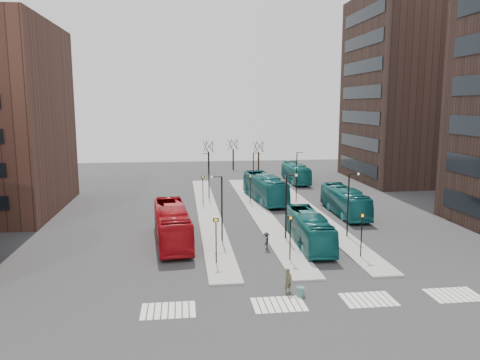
{
  "coord_description": "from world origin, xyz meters",
  "views": [
    {
      "loc": [
        -7.0,
        -23.68,
        12.69
      ],
      "look_at": [
        -1.11,
        22.93,
        5.0
      ],
      "focal_mm": 35.0,
      "sensor_mm": 36.0,
      "label": 1
    }
  ],
  "objects": [
    {
      "name": "ground",
      "position": [
        0.0,
        0.0,
        0.0
      ],
      "size": [
        160.0,
        160.0,
        0.0
      ],
      "primitive_type": "plane",
      "color": "#29292C",
      "rests_on": "ground"
    },
    {
      "name": "island_left",
      "position": [
        -4.0,
        30.0,
        0.07
      ],
      "size": [
        2.5,
        45.0,
        0.15
      ],
      "primitive_type": "cube",
      "color": "gray",
      "rests_on": "ground"
    },
    {
      "name": "island_mid",
      "position": [
        2.0,
        30.0,
        0.07
      ],
      "size": [
        2.5,
        45.0,
        0.15
      ],
      "primitive_type": "cube",
      "color": "gray",
      "rests_on": "ground"
    },
    {
      "name": "island_right",
      "position": [
        8.0,
        30.0,
        0.07
      ],
      "size": [
        2.5,
        45.0,
        0.15
      ],
      "primitive_type": "cube",
      "color": "gray",
      "rests_on": "ground"
    },
    {
      "name": "suitcase",
      "position": [
        0.7,
        5.11,
        0.31
      ],
      "size": [
        0.58,
        0.52,
        0.61
      ],
      "primitive_type": "cube",
      "rotation": [
        0.0,
        0.0,
        -0.3
      ],
      "color": "navy",
      "rests_on": "ground"
    },
    {
      "name": "red_bus",
      "position": [
        -7.98,
        18.66,
        1.69
      ],
      "size": [
        3.83,
        12.3,
        3.37
      ],
      "primitive_type": "imported",
      "rotation": [
        0.0,
        0.0,
        0.08
      ],
      "color": "#AE0D15",
      "rests_on": "ground"
    },
    {
      "name": "teal_bus_a",
      "position": [
        4.34,
        16.21,
        1.46
      ],
      "size": [
        2.84,
        10.57,
        2.92
      ],
      "primitive_type": "imported",
      "rotation": [
        0.0,
        0.0,
        -0.04
      ],
      "color": "#115959",
      "rests_on": "ground"
    },
    {
      "name": "teal_bus_b",
      "position": [
        3.81,
        35.89,
        1.74
      ],
      "size": [
        4.17,
        12.69,
        3.47
      ],
      "primitive_type": "imported",
      "rotation": [
        0.0,
        0.0,
        0.1
      ],
      "color": "#135D60",
      "rests_on": "ground"
    },
    {
      "name": "teal_bus_c",
      "position": [
        11.65,
        27.28,
        1.54
      ],
      "size": [
        2.73,
        11.11,
        3.08
      ],
      "primitive_type": "imported",
      "rotation": [
        0.0,
        0.0,
        -0.01
      ],
      "color": "#136163",
      "rests_on": "ground"
    },
    {
      "name": "teal_bus_d",
      "position": [
        11.48,
        49.98,
        1.51
      ],
      "size": [
        2.63,
        10.89,
        3.03
      ],
      "primitive_type": "imported",
      "rotation": [
        0.0,
        0.0,
        -0.01
      ],
      "color": "#166E6B",
      "rests_on": "ground"
    },
    {
      "name": "traveller",
      "position": [
        0.02,
        5.76,
        0.85
      ],
      "size": [
        0.74,
        0.68,
        1.7
      ],
      "primitive_type": "imported",
      "rotation": [
        0.0,
        0.0,
        0.58
      ],
      "color": "#49452C",
      "rests_on": "ground"
    },
    {
      "name": "commuter_a",
      "position": [
        -6.84,
        16.79,
        0.89
      ],
      "size": [
        1.0,
        0.87,
        1.78
      ],
      "primitive_type": "imported",
      "rotation": [
        0.0,
        0.0,
        2.89
      ],
      "color": "black",
      "rests_on": "ground"
    },
    {
      "name": "commuter_b",
      "position": [
        3.17,
        14.37,
        0.88
      ],
      "size": [
        0.6,
        1.09,
        1.76
      ],
      "primitive_type": "imported",
      "rotation": [
        0.0,
        0.0,
        1.4
      ],
      "color": "black",
      "rests_on": "ground"
    },
    {
      "name": "commuter_c",
      "position": [
        0.27,
        15.35,
        0.77
      ],
      "size": [
        0.9,
        1.13,
        1.54
      ],
      "primitive_type": "imported",
      "rotation": [
        0.0,
        0.0,
        4.33
      ],
      "color": "black",
      "rests_on": "ground"
    },
    {
      "name": "crosswalk_stripes",
      "position": [
        1.75,
        4.0,
        0.01
      ],
      "size": [
        22.35,
        2.4,
        0.01
      ],
      "color": "silver",
      "rests_on": "ground"
    },
    {
      "name": "tower_far",
      "position": [
        31.98,
        50.0,
        15.0
      ],
      "size": [
        20.12,
        20.0,
        30.0
      ],
      "color": "#33221C",
      "rests_on": "ground"
    },
    {
      "name": "sign_poles",
      "position": [
        1.6,
        23.0,
        2.41
      ],
      "size": [
        12.45,
        22.12,
        3.65
      ],
      "color": "black",
      "rests_on": "ground"
    },
    {
      "name": "lamp_posts",
      "position": [
        2.64,
        28.0,
        3.58
      ],
      "size": [
        14.04,
        20.24,
        6.12
      ],
      "color": "black",
      "rests_on": "ground"
    },
    {
      "name": "bare_trees",
      "position": [
        2.67,
        62.67,
        2.72
      ],
      "size": [
        10.97,
        8.14,
        5.9
      ],
      "color": "black",
      "rests_on": "ground"
    }
  ]
}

